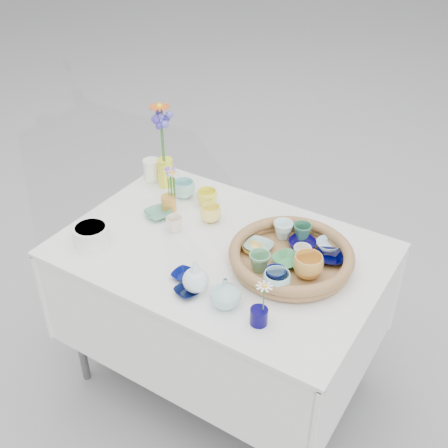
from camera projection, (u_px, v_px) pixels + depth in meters
The scene contains 34 objects.
ground at pixel (222, 377), 2.66m from camera, with size 80.00×80.00×0.00m, color #9F9F9F.
display_table at pixel (222, 377), 2.66m from camera, with size 1.26×0.86×0.77m, color white, non-canonical shape.
wicker_tray at pixel (291, 257), 2.12m from camera, with size 0.47×0.47×0.08m, color brown, non-canonical shape.
tray_ceramic_0 at pixel (302, 244), 2.19m from camera, with size 0.11×0.11×0.03m, color #100858.
tray_ceramic_1 at pixel (329, 258), 2.12m from camera, with size 0.11×0.11×0.03m, color black.
tray_ceramic_2 at pixel (308, 266), 2.03m from camera, with size 0.11×0.11×0.09m, color gold.
tray_ceramic_3 at pixel (287, 261), 2.11m from camera, with size 0.11×0.11×0.03m, color #3B9052.
tray_ceramic_4 at pixel (260, 262), 2.06m from camera, with size 0.08×0.08×0.07m, color #69A877.
tray_ceramic_5 at pixel (259, 247), 2.18m from camera, with size 0.11×0.11×0.03m, color #8FB7AD.
tray_ceramic_6 at pixel (283, 230), 2.23m from camera, with size 0.08×0.08×0.07m, color white.
tray_ceramic_7 at pixel (302, 254), 2.11m from camera, with size 0.07×0.07×0.06m, color white.
tray_ceramic_8 at pixel (328, 245), 2.19m from camera, with size 0.10×0.10×0.03m, color #B9DEFF.
tray_ceramic_9 at pixel (275, 277), 2.00m from camera, with size 0.08×0.08×0.07m, color navy.
tray_ceramic_10 at pixel (252, 249), 2.17m from camera, with size 0.08×0.08×0.02m, color #FBCC5A.
tray_ceramic_11 at pixel (277, 282), 1.97m from camera, with size 0.10×0.10×0.08m, color #A4E3D9.
tray_ceramic_12 at pixel (302, 232), 2.23m from camera, with size 0.07×0.07×0.07m, color #316E4F.
loose_ceramic_0 at pixel (207, 198), 2.47m from camera, with size 0.09×0.09×0.07m, color #FCF33D.
loose_ceramic_1 at pixel (211, 213), 2.37m from camera, with size 0.09×0.09×0.07m, color #FFEC62.
loose_ceramic_2 at pixel (158, 214), 2.40m from camera, with size 0.11×0.11×0.03m, color #55997C.
loose_ceramic_3 at pixel (174, 224), 2.31m from camera, with size 0.07×0.07×0.06m, color beige.
loose_ceramic_4 at pixel (184, 275), 2.07m from camera, with size 0.09×0.09×0.02m, color #040D58.
loose_ceramic_5 at pixel (184, 189), 2.52m from camera, with size 0.10×0.10×0.08m, color #95D7D2.
loose_ceramic_6 at pixel (188, 291), 2.00m from camera, with size 0.09×0.09×0.02m, color #091034.
fluted_bowl at pixel (91, 235), 2.24m from camera, with size 0.14×0.14×0.08m, color white, non-canonical shape.
bud_vase_paleblue at pixel (195, 275), 1.98m from camera, with size 0.09×0.09×0.15m, color white, non-canonical shape.
bud_vase_seafoam at pixel (225, 292), 1.92m from camera, with size 0.11×0.11×0.12m, color #A6D8D5.
bud_vase_cobalt at pixel (259, 316), 1.87m from camera, with size 0.06×0.06×0.06m, color #070245.
single_daisy at pixel (264, 298), 1.82m from camera, with size 0.07×0.07×0.12m, color white, non-canonical shape.
tall_vase_yellow at pixel (166, 172), 2.59m from camera, with size 0.07×0.07×0.13m, color yellow.
gerbera at pixel (161, 134), 2.47m from camera, with size 0.11×0.11×0.28m, color #E25B1B, non-canonical shape.
hydrangea at pixel (163, 141), 2.48m from camera, with size 0.08×0.08×0.29m, color #3C2D9B, non-canonical shape.
white_pitcher at pixel (152, 170), 2.64m from camera, with size 0.11×0.08×0.10m, color white, non-canonical shape.
daisy_cup at pixel (169, 203), 2.43m from camera, with size 0.07×0.07×0.07m, color gold.
daisy_posy at pixel (172, 180), 2.37m from camera, with size 0.08×0.08×0.15m, color silver, non-canonical shape.
Camera 1 is at (0.95, -1.50, 2.11)m, focal length 45.00 mm.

